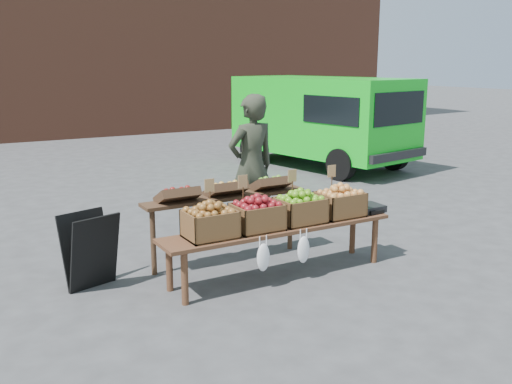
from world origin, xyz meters
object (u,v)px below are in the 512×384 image
crate_golden_apples (210,224)px  weighing_scale (368,208)px  display_bench (279,251)px  back_table (226,218)px  vendor (251,166)px  crate_russet_pears (257,217)px  crate_red_apples (300,210)px  crate_green_apples (340,204)px  delivery_van (321,122)px  chalkboard_sign (90,250)px

crate_golden_apples → weighing_scale: size_ratio=1.47×
display_bench → back_table: bearing=111.1°
vendor → crate_russet_pears: vendor is taller
crate_russet_pears → weighing_scale: (1.53, 0.00, -0.10)m
crate_golden_apples → weighing_scale: bearing=0.0°
crate_golden_apples → crate_red_apples: bearing=0.0°
crate_green_apples → weighing_scale: size_ratio=1.47×
back_table → crate_golden_apples: size_ratio=4.20×
crate_green_apples → weighing_scale: bearing=0.0°
back_table → crate_green_apples: (1.10, -0.72, 0.19)m
delivery_van → chalkboard_sign: 7.83m
delivery_van → crate_green_apples: (-3.62, -5.29, -0.28)m
chalkboard_sign → crate_green_apples: bearing=-30.9°
delivery_van → crate_russet_pears: 7.10m
crate_green_apples → weighing_scale: (0.43, 0.00, -0.10)m
display_bench → weighing_scale: weighing_scale is taller
weighing_scale → vendor: bearing=117.9°
chalkboard_sign → crate_russet_pears: size_ratio=1.61×
delivery_van → crate_red_apples: size_ratio=8.82×
vendor → back_table: (-0.76, -0.73, -0.44)m
display_bench → crate_russet_pears: crate_russet_pears is taller
vendor → crate_russet_pears: (-0.76, -1.45, -0.25)m
display_bench → crate_golden_apples: (-0.82, 0.00, 0.42)m
delivery_van → back_table: (-4.73, -4.57, -0.47)m
vendor → crate_red_apples: vendor is taller
delivery_van → back_table: bearing=-146.3°
display_bench → crate_green_apples: bearing=0.0°
crate_red_apples → crate_golden_apples: bearing=180.0°
back_table → crate_russet_pears: (0.00, -0.72, 0.19)m
display_bench → crate_golden_apples: crate_golden_apples is taller
crate_red_apples → vendor: bearing=81.9°
chalkboard_sign → weighing_scale: size_ratio=2.37×
display_bench → crate_golden_apples: bearing=180.0°
weighing_scale → crate_red_apples: bearing=180.0°
back_table → vendor: bearing=44.0°
display_bench → crate_green_apples: size_ratio=5.40×
crate_russet_pears → crate_red_apples: bearing=0.0°
weighing_scale → crate_green_apples: bearing=180.0°
crate_russet_pears → crate_green_apples: size_ratio=1.00×
vendor → display_bench: size_ratio=0.71×
back_table → crate_golden_apples: 0.92m
delivery_van → display_bench: delivery_van is taller
delivery_van → crate_green_apples: 6.42m
chalkboard_sign → display_bench: 2.00m
delivery_van → vendor: 5.52m
chalkboard_sign → display_bench: (1.87, -0.71, -0.12)m
crate_russet_pears → crate_green_apples: bearing=0.0°
back_table → crate_green_apples: size_ratio=4.20×
chalkboard_sign → weighing_scale: chalkboard_sign is taller
crate_russet_pears → back_table: bearing=90.3°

